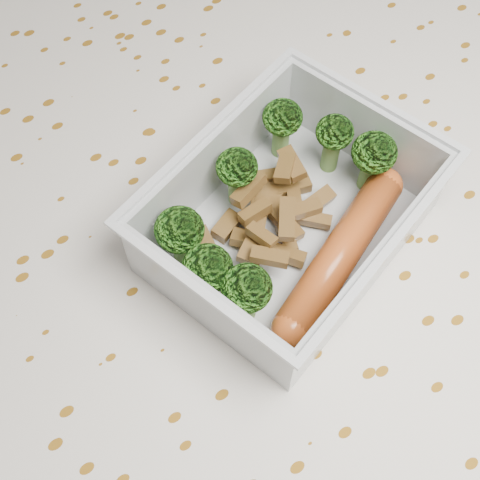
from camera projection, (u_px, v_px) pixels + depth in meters
ground_plane at (243, 460)px, 1.14m from camera, size 4.00×4.00×0.00m
dining_table at (245, 298)px, 0.56m from camera, size 1.40×0.90×0.75m
tablecloth at (246, 271)px, 0.51m from camera, size 1.46×0.96×0.19m
lunch_container at (289, 221)px, 0.46m from camera, size 0.23×0.20×0.07m
broccoli_florets at (263, 202)px, 0.45m from camera, size 0.18×0.13×0.05m
meat_pile at (272, 212)px, 0.47m from camera, size 0.11×0.09×0.03m
sausage at (341, 253)px, 0.46m from camera, size 0.15×0.08×0.03m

